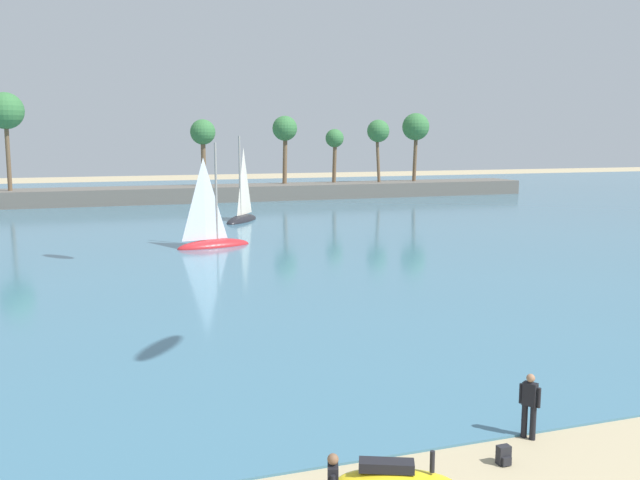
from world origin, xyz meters
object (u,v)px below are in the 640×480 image
at_px(sailboat_near_shore, 212,237).
at_px(person_at_waterline, 529,404).
at_px(backpack_near_kite, 504,456).
at_px(sailboat_mid_bay, 242,213).

bearing_deg(sailboat_near_shore, person_at_waterline, -85.81).
height_order(person_at_waterline, sailboat_near_shore, sailboat_near_shore).
bearing_deg(person_at_waterline, backpack_near_kite, -144.09).
distance_m(backpack_near_kite, sailboat_near_shore, 33.03).
bearing_deg(sailboat_near_shore, sailboat_mid_bay, 69.73).
bearing_deg(backpack_near_kite, sailboat_near_shore, 91.72).
xyz_separation_m(backpack_near_kite, sailboat_mid_bay, (4.02, 46.60, 0.58)).
height_order(person_at_waterline, sailboat_mid_bay, sailboat_mid_bay).
xyz_separation_m(person_at_waterline, backpack_near_kite, (-1.35, -0.98, -0.69)).
xyz_separation_m(person_at_waterline, sailboat_near_shore, (-2.34, 32.03, -0.16)).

